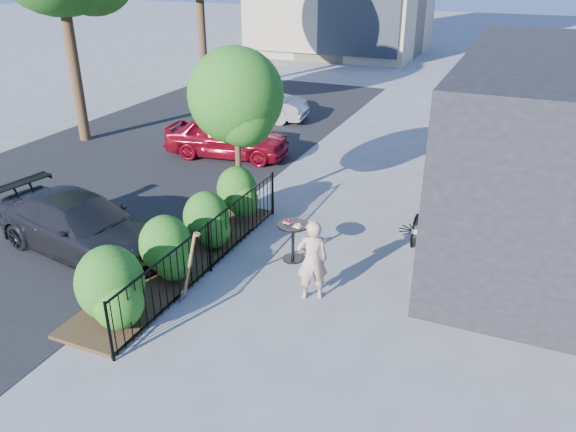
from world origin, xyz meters
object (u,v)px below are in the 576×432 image
at_px(cafe_table, 293,235).
at_px(car_silver, 256,103).
at_px(patio_tree, 238,102).
at_px(car_red, 227,136).
at_px(woman, 312,260).
at_px(shovel, 188,271).
at_px(car_darkgrey, 81,225).

xyz_separation_m(cafe_table, car_silver, (-5.58, 9.63, 0.08)).
height_order(patio_tree, cafe_table, patio_tree).
distance_m(cafe_table, car_red, 6.92).
bearing_deg(car_silver, woman, -156.30).
bearing_deg(woman, patio_tree, -72.10).
bearing_deg(car_red, shovel, -163.85).
bearing_deg(car_red, patio_tree, -154.63).
relative_size(patio_tree, car_red, 1.02).
relative_size(cafe_table, car_silver, 0.22).
distance_m(woman, car_silver, 12.58).
height_order(cafe_table, car_silver, car_silver).
relative_size(cafe_table, car_red, 0.23).
xyz_separation_m(patio_tree, car_red, (-2.39, 3.63, -2.11)).
relative_size(car_red, car_silver, 0.99).
bearing_deg(car_silver, cafe_table, -157.06).
xyz_separation_m(shovel, car_darkgrey, (-3.18, 0.82, -0.06)).
bearing_deg(shovel, woman, 28.33).
height_order(cafe_table, car_darkgrey, car_darkgrey).
distance_m(cafe_table, car_silver, 11.13).
distance_m(woman, shovel, 2.23).
bearing_deg(patio_tree, cafe_table, -38.77).
xyz_separation_m(woman, shovel, (-1.96, -1.06, -0.12)).
xyz_separation_m(car_red, car_silver, (-1.13, 4.33, -0.01)).
bearing_deg(patio_tree, woman, -43.94).
bearing_deg(woman, car_red, -78.68).
xyz_separation_m(woman, car_red, (-5.33, 6.47, -0.13)).
xyz_separation_m(car_silver, car_darkgrey, (1.31, -11.04, -0.03)).
distance_m(shovel, car_darkgrey, 3.28).
distance_m(shovel, car_silver, 12.68).
relative_size(patio_tree, shovel, 2.59).
relative_size(patio_tree, cafe_table, 4.52).
relative_size(woman, car_darkgrey, 0.37).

